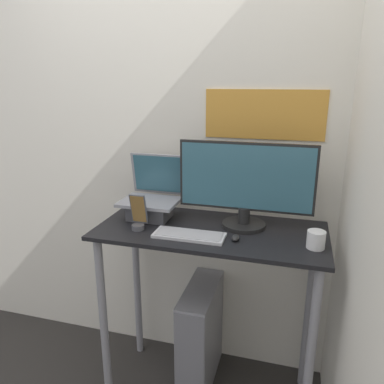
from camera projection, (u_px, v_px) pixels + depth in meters
wall_back at (226, 152)px, 2.04m from camera, size 6.00×0.06×2.60m
wall_side_right at (371, 191)px, 1.32m from camera, size 0.05×6.00×2.60m
desk at (210, 264)px, 1.87m from camera, size 1.11×0.51×0.98m
laptop at (151, 202)px, 1.96m from camera, size 0.29×0.26×0.32m
monitor at (245, 187)px, 1.79m from camera, size 0.65×0.21×0.42m
keyboard at (189, 235)px, 1.73m from camera, size 0.33×0.13×0.02m
mouse at (236, 238)px, 1.69m from camera, size 0.03×0.06×0.03m
cell_phone at (138, 217)px, 1.80m from camera, size 0.08×0.07×0.18m
computer_tower at (200, 335)px, 2.11m from camera, size 0.16×0.46×0.59m
mug at (316, 240)px, 1.60m from camera, size 0.08×0.08×0.08m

